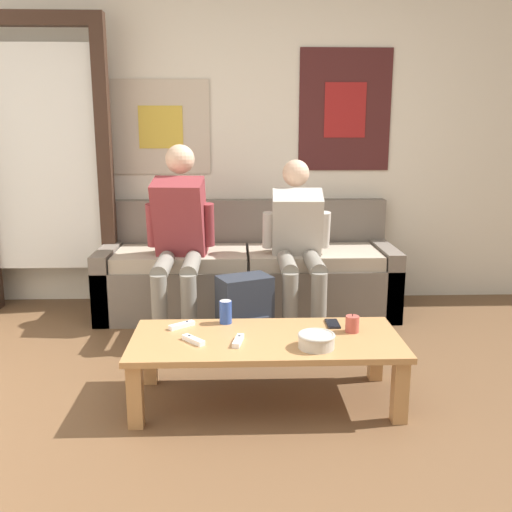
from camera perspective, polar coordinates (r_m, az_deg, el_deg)
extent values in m
plane|color=brown|center=(2.58, 3.48, -19.20)|extent=(18.00, 18.00, 0.00)
cube|color=silver|center=(4.51, 0.83, 11.67)|extent=(10.00, 0.05, 2.55)
cube|color=beige|center=(4.51, -9.50, 12.60)|extent=(0.74, 0.01, 0.71)
cube|color=gold|center=(4.50, -9.51, 12.59)|extent=(0.34, 0.01, 0.32)
cube|color=#471E1E|center=(4.55, 8.89, 14.21)|extent=(0.71, 0.01, 0.91)
cube|color=maroon|center=(4.54, 8.91, 14.21)|extent=(0.32, 0.01, 0.41)
cube|color=#382319|center=(4.40, -14.80, 7.96)|extent=(0.10, 0.10, 2.05)
cube|color=#382319|center=(4.57, -21.55, 21.24)|extent=(1.00, 0.10, 0.10)
cube|color=silver|center=(4.53, -20.45, 9.02)|extent=(0.82, 0.02, 1.64)
cube|color=#70665B|center=(4.52, -0.94, 0.54)|extent=(2.17, 0.13, 0.81)
cube|color=#70665B|center=(4.22, -0.83, -3.32)|extent=(2.17, 0.59, 0.38)
cube|color=#70665B|center=(4.31, -14.58, -2.59)|extent=(0.12, 0.59, 0.50)
cube|color=#70665B|center=(4.35, 12.79, -2.35)|extent=(0.12, 0.59, 0.50)
cube|color=#B2A38E|center=(4.18, -7.46, -0.18)|extent=(0.94, 0.55, 0.10)
cube|color=#B2A38E|center=(4.20, 5.75, -0.07)|extent=(0.94, 0.55, 0.10)
cube|color=#B27F4C|center=(2.87, 1.02, -8.42)|extent=(1.34, 0.58, 0.03)
cube|color=#B27F4C|center=(3.18, -10.54, -9.76)|extent=(0.07, 0.07, 0.31)
cube|color=#B27F4C|center=(3.24, 11.88, -9.41)|extent=(0.07, 0.07, 0.31)
cube|color=#B27F4C|center=(2.76, -11.98, -13.49)|extent=(0.07, 0.07, 0.31)
cube|color=#B27F4C|center=(2.82, 14.19, -12.97)|extent=(0.07, 0.07, 0.31)
cylinder|color=gray|center=(3.73, -9.29, -1.04)|extent=(0.11, 0.45, 0.11)
cylinder|color=gray|center=(3.57, -9.61, -5.48)|extent=(0.10, 0.10, 0.46)
cube|color=#232328|center=(3.59, -9.61, -9.31)|extent=(0.11, 0.25, 0.05)
cylinder|color=gray|center=(3.71, -6.53, -1.02)|extent=(0.11, 0.45, 0.11)
cylinder|color=gray|center=(3.55, -6.72, -5.48)|extent=(0.10, 0.10, 0.46)
cube|color=#232328|center=(3.57, -6.71, -9.33)|extent=(0.11, 0.25, 0.05)
cube|color=maroon|center=(3.96, -7.60, 3.71)|extent=(0.38, 0.39, 0.59)
sphere|color=beige|center=(4.03, -7.61, 9.58)|extent=(0.20, 0.20, 0.20)
cylinder|color=maroon|center=(4.00, -10.34, 3.05)|extent=(0.08, 0.12, 0.31)
cylinder|color=maroon|center=(3.96, -4.77, 3.13)|extent=(0.08, 0.12, 0.31)
cylinder|color=gray|center=(3.72, 3.15, -0.90)|extent=(0.11, 0.43, 0.11)
cylinder|color=gray|center=(3.58, 3.42, -5.29)|extent=(0.10, 0.10, 0.46)
cube|color=#232328|center=(3.59, 3.48, -9.11)|extent=(0.11, 0.25, 0.05)
cylinder|color=gray|center=(3.74, 5.90, -0.87)|extent=(0.11, 0.43, 0.11)
cylinder|color=gray|center=(3.60, 6.29, -5.23)|extent=(0.10, 0.10, 0.46)
cube|color=#232328|center=(3.61, 6.36, -9.03)|extent=(0.11, 0.25, 0.05)
cube|color=beige|center=(3.97, 4.11, 3.16)|extent=(0.36, 0.38, 0.51)
sphere|color=beige|center=(4.05, 4.01, 8.26)|extent=(0.19, 0.19, 0.19)
cylinder|color=beige|center=(3.97, 1.30, 2.61)|extent=(0.08, 0.12, 0.26)
cylinder|color=beige|center=(4.01, 6.84, 2.63)|extent=(0.08, 0.12, 0.26)
cube|color=#282D38|center=(3.54, -1.14, -5.75)|extent=(0.37, 0.31, 0.47)
cube|color=#282D38|center=(3.50, -0.51, -7.83)|extent=(0.23, 0.15, 0.21)
cylinder|color=#B7B2A8|center=(2.74, 6.06, -8.45)|extent=(0.17, 0.17, 0.07)
torus|color=#B7B2A8|center=(2.73, 6.07, -7.88)|extent=(0.18, 0.18, 0.02)
cylinder|color=#B24C42|center=(2.96, 9.60, -6.72)|extent=(0.07, 0.07, 0.08)
cylinder|color=black|center=(2.95, 9.64, -5.84)|extent=(0.00, 0.00, 0.01)
cylinder|color=#28479E|center=(3.05, -3.06, -5.62)|extent=(0.07, 0.07, 0.12)
cylinder|color=silver|center=(3.03, -3.07, -4.51)|extent=(0.06, 0.06, 0.00)
cube|color=white|center=(2.79, -1.79, -8.47)|extent=(0.06, 0.15, 0.02)
cylinder|color=#333842|center=(2.81, -1.67, -7.97)|extent=(0.01, 0.01, 0.00)
cube|color=white|center=(3.02, -7.42, -6.88)|extent=(0.14, 0.11, 0.02)
cylinder|color=#333842|center=(3.03, -6.91, -6.50)|extent=(0.01, 0.01, 0.00)
cube|color=white|center=(2.81, -6.28, -8.35)|extent=(0.12, 0.13, 0.02)
cylinder|color=#333842|center=(2.83, -6.69, -7.90)|extent=(0.01, 0.01, 0.00)
cube|color=black|center=(3.06, 7.66, -6.73)|extent=(0.07, 0.14, 0.01)
cube|color=black|center=(3.06, 7.66, -6.62)|extent=(0.06, 0.13, 0.00)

